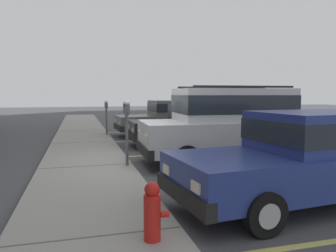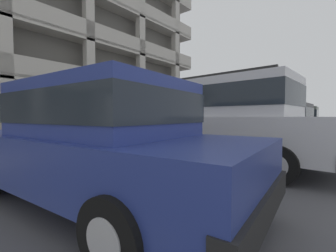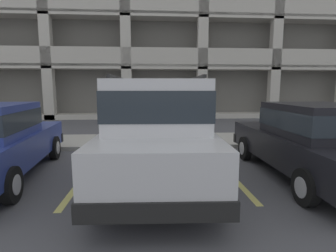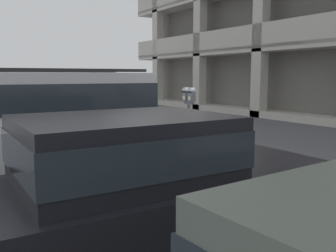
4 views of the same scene
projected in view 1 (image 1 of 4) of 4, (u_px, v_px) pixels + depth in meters
ground_plane at (140, 170)px, 8.14m from camera, size 80.00×80.00×0.10m
sidewalk at (86, 169)px, 7.78m from camera, size 40.00×2.20×0.12m
parking_stall_lines at (176, 154)px, 9.99m from camera, size 12.55×4.80×0.01m
silver_suv at (231, 122)px, 8.67m from camera, size 2.15×4.85×2.03m
red_sedan at (308, 155)px, 5.43m from camera, size 2.16×4.63×1.54m
dark_hatchback at (195, 122)px, 11.72m from camera, size 1.89×4.50×1.54m
blue_coupe at (169, 117)px, 14.54m from camera, size 2.01×4.57×1.54m
parking_meter_near at (127, 118)px, 7.74m from camera, size 0.35×0.12×1.55m
parking_meter_far at (106, 110)px, 13.73m from camera, size 0.35×0.12×1.41m
fire_hydrant at (152, 212)px, 3.82m from camera, size 0.30×0.30×0.70m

